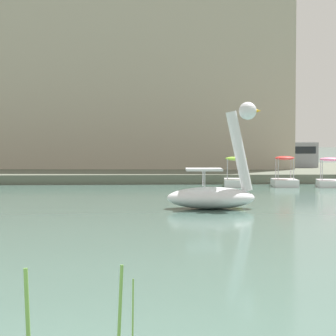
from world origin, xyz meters
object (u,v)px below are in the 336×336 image
object	(u,v)px
swan_boat	(216,188)
pedal_boat_red	(285,178)
parked_van	(280,154)
pedal_boat_lime	(236,178)
pedal_boat_pink	(330,179)

from	to	relation	value
swan_boat	pedal_boat_red	distance (m)	11.65
swan_boat	parked_van	world-z (taller)	swan_boat
pedal_boat_lime	pedal_boat_red	distance (m)	2.50
pedal_boat_red	parked_van	bearing A→B (deg)	78.64
pedal_boat_lime	parked_van	xyz separation A→B (m)	(4.69, 10.77, 1.03)
pedal_boat_lime	pedal_boat_pink	xyz separation A→B (m)	(4.77, -0.44, -0.01)
swan_boat	pedal_boat_pink	size ratio (longest dim) A/B	1.69
pedal_boat_lime	parked_van	size ratio (longest dim) A/B	0.43
pedal_boat_lime	pedal_boat_pink	bearing A→B (deg)	-5.28
swan_boat	parked_van	size ratio (longest dim) A/B	0.73
pedal_boat_red	pedal_boat_pink	xyz separation A→B (m)	(2.28, -0.26, -0.04)
pedal_boat_lime	swan_boat	bearing A→B (deg)	-102.46
pedal_boat_red	pedal_boat_pink	size ratio (longest dim) A/B	0.91
pedal_boat_red	pedal_boat_pink	world-z (taller)	pedal_boat_red
pedal_boat_lime	pedal_boat_pink	size ratio (longest dim) A/B	0.99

